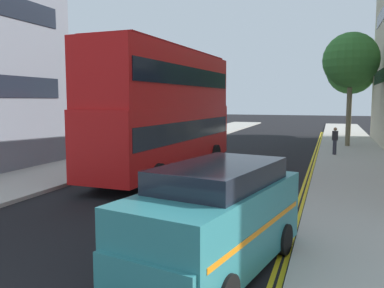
# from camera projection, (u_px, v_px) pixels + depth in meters

# --- Properties ---
(sidewalk_right) EXTENTS (4.00, 80.00, 0.14)m
(sidewalk_right) POSITION_uv_depth(u_px,v_px,m) (361.00, 177.00, 17.25)
(sidewalk_right) COLOR #ADA89E
(sidewalk_right) RESTS_ON ground
(sidewalk_left) EXTENTS (4.00, 80.00, 0.14)m
(sidewalk_left) POSITION_uv_depth(u_px,v_px,m) (100.00, 162.00, 21.50)
(sidewalk_left) COLOR #ADA89E
(sidewalk_left) RESTS_ON ground
(kerb_line_outer) EXTENTS (0.10, 56.00, 0.01)m
(kerb_line_outer) POSITION_uv_depth(u_px,v_px,m) (308.00, 184.00, 16.07)
(kerb_line_outer) COLOR yellow
(kerb_line_outer) RESTS_ON ground
(kerb_line_inner) EXTENTS (0.10, 56.00, 0.01)m
(kerb_line_inner) POSITION_uv_depth(u_px,v_px,m) (304.00, 184.00, 16.12)
(kerb_line_inner) COLOR yellow
(kerb_line_inner) RESTS_ON ground
(double_decker_bus_away) EXTENTS (3.14, 10.90, 5.64)m
(double_decker_bus_away) POSITION_uv_depth(u_px,v_px,m) (166.00, 108.00, 18.12)
(double_decker_bus_away) COLOR red
(double_decker_bus_away) RESTS_ON ground
(taxi_minivan) EXTENTS (2.79, 5.09, 2.12)m
(taxi_minivan) POSITION_uv_depth(u_px,v_px,m) (214.00, 219.00, 7.79)
(taxi_minivan) COLOR teal
(taxi_minivan) RESTS_ON ground
(pedestrian_far) EXTENTS (0.34, 0.22, 1.62)m
(pedestrian_far) POSITION_uv_depth(u_px,v_px,m) (335.00, 140.00, 23.73)
(pedestrian_far) COLOR #2D2D38
(pedestrian_far) RESTS_ON sidewalk_right
(street_tree_near) EXTENTS (3.80, 3.80, 7.88)m
(street_tree_near) POSITION_uv_depth(u_px,v_px,m) (351.00, 61.00, 27.68)
(street_tree_near) COLOR #6B6047
(street_tree_near) RESTS_ON sidewalk_right
(street_tree_mid) EXTENTS (4.38, 4.38, 8.15)m
(street_tree_mid) POSITION_uv_depth(u_px,v_px,m) (351.00, 70.00, 36.08)
(street_tree_mid) COLOR #6B6047
(street_tree_mid) RESTS_ON sidewalk_right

